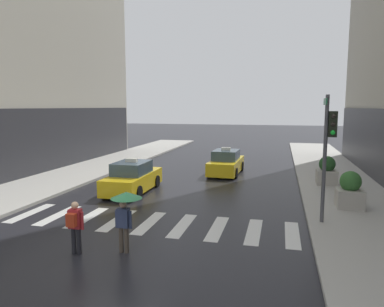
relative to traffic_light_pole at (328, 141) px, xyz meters
The scene contains 9 objects.
ground_plane 8.52m from the traffic_light_pole, 147.09° to the right, with size 160.00×160.00×0.00m, color black.
crosswalk_markings 7.48m from the traffic_light_pole, 169.06° to the right, with size 11.30×2.80×0.01m.
traffic_light_pole is the anchor object (origin of this frame).
taxi_lead 10.21m from the traffic_light_pole, 160.12° to the left, with size 1.96×4.55×1.80m.
taxi_second 11.25m from the traffic_light_pole, 118.48° to the left, with size 2.05×4.59×1.80m.
pedestrian_with_umbrella 7.73m from the traffic_light_pole, 146.41° to the right, with size 0.96×0.96×1.94m.
pedestrian_with_backpack 9.30m from the traffic_light_pole, 149.05° to the right, with size 0.55×0.43×1.65m.
planter_near_corner 3.61m from the traffic_light_pole, 61.68° to the left, with size 1.10×1.10×1.60m.
planter_mid_block 7.58m from the traffic_light_pole, 82.91° to the left, with size 1.10×1.10×1.60m.
Camera 1 is at (4.87, -9.66, 4.51)m, focal length 33.34 mm.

